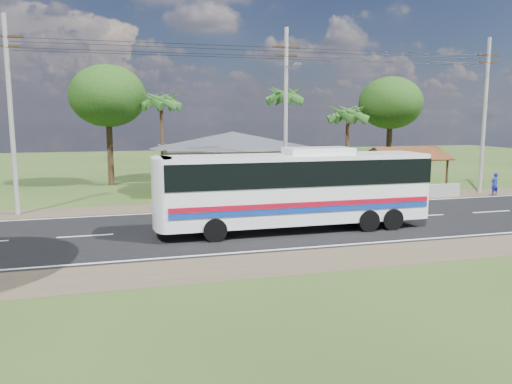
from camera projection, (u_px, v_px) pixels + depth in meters
The scene contains 14 objects.
ground at pixel (270, 225), 25.53m from camera, with size 120.00×120.00×0.00m, color #2B4217.
road at pixel (270, 225), 25.53m from camera, with size 120.00×16.00×0.03m.
house at pixel (233, 155), 37.79m from camera, with size 12.40×10.00×5.00m.
waiting_shed at pixel (405, 155), 36.64m from camera, with size 5.20×4.48×3.35m.
concrete_barrier at pixel (414, 192), 33.96m from camera, with size 7.00×0.30×0.90m, color #9E9E99.
utility_poles at pixel (281, 113), 31.55m from camera, with size 32.80×2.22×11.00m.
palm_near at pixel (348, 114), 37.66m from camera, with size 2.80×2.80×6.70m.
palm_mid at pixel (285, 96), 40.82m from camera, with size 2.80×2.80×8.20m.
palm_far at pixel (161, 102), 38.74m from camera, with size 2.80×2.80×7.70m.
tree_behind_house at pixel (108, 96), 39.53m from camera, with size 6.00×6.00×9.61m.
tree_behind_shed at pixel (391, 103), 43.99m from camera, with size 5.60×5.60×9.02m.
coach_bus at pixel (297, 184), 24.12m from camera, with size 12.98×2.85×4.03m.
motorcycle at pixel (371, 195), 32.23m from camera, with size 0.66×1.89×0.99m, color black.
person at pixel (495, 184), 35.03m from camera, with size 0.60×0.39×1.63m, color #1B2196.
Camera 1 is at (-7.34, -23.90, 5.50)m, focal length 35.00 mm.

